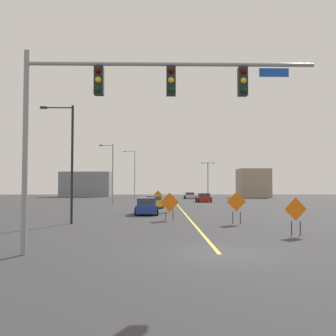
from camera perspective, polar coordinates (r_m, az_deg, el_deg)
ground at (r=14.36m, az=7.71°, el=-12.62°), size 196.27×196.27×0.00m
road_centre_stripe at (r=68.59m, az=0.76°, el=-4.76°), size 0.16×109.04×0.01m
traffic_signal_assembly at (r=14.39m, az=-6.12°, el=10.15°), size 10.74×0.44×7.48m
street_lamp_far_left at (r=85.29m, az=5.96°, el=-1.28°), size 2.97×0.24×7.72m
street_lamp_far_right at (r=81.66m, az=-5.11°, el=-0.57°), size 2.46×0.24×10.00m
street_lamp_near_left at (r=52.19m, az=-8.38°, el=-0.47°), size 1.90×0.24×8.12m
street_lamp_near_right at (r=26.17m, az=-14.45°, el=1.53°), size 2.23×0.24×7.84m
construction_sign_right_shoulder at (r=27.96m, az=0.21°, el=-5.27°), size 1.38×0.16×1.99m
construction_sign_median_near at (r=54.09m, az=-1.51°, el=-4.09°), size 1.23×0.24×1.86m
construction_sign_left_lane at (r=25.77m, az=10.15°, el=-5.19°), size 1.29×0.06×2.10m
construction_sign_right_lane at (r=36.63m, az=0.35°, el=-4.82°), size 1.12×0.15×1.78m
construction_sign_left_shoulder at (r=20.52m, az=18.46°, el=-6.10°), size 1.19×0.19×1.91m
car_yellow_near at (r=44.24m, az=-2.08°, el=-5.07°), size 2.16×4.45×1.34m
car_blue_mid at (r=33.74m, az=-3.24°, el=-5.75°), size 2.14×4.07×1.43m
car_red_distant at (r=59.75m, az=5.32°, el=-4.45°), size 2.26×3.96×1.36m
car_silver_approaching at (r=75.69m, az=3.22°, el=-4.12°), size 2.10×3.85×1.22m
roadside_building_east at (r=85.49m, az=12.58°, el=-2.21°), size 6.60×5.99×6.20m
roadside_building_west at (r=90.70m, az=-12.12°, el=-2.39°), size 11.37×5.47×5.72m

